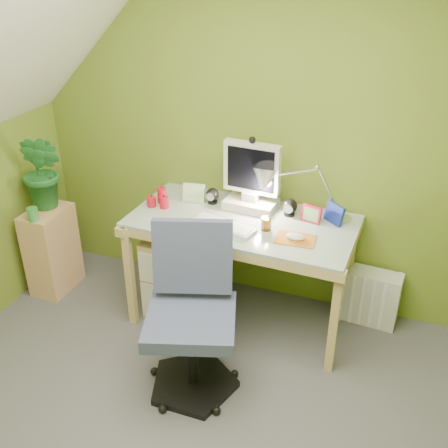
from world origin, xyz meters
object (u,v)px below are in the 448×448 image
(monitor, at_px, (252,174))
(side_ledge, at_px, (52,250))
(potted_plant, at_px, (43,172))
(radiator, at_px, (369,297))
(desk, at_px, (242,270))
(task_chair, at_px, (191,318))
(desk_lamp, at_px, (321,180))

(monitor, relative_size, side_ledge, 0.75)
(potted_plant, xyz_separation_m, radiator, (2.29, 0.35, -0.74))
(side_ledge, relative_size, potted_plant, 1.16)
(desk, height_order, task_chair, task_chair)
(desk_lamp, relative_size, radiator, 1.37)
(side_ledge, bearing_deg, desk_lamp, 9.72)
(side_ledge, xyz_separation_m, radiator, (2.29, 0.40, -0.13))
(side_ledge, relative_size, radiator, 1.66)
(monitor, height_order, task_chair, monitor)
(potted_plant, height_order, task_chair, potted_plant)
(potted_plant, bearing_deg, desk_lamp, 8.24)
(desk, relative_size, monitor, 2.94)
(desk_lamp, distance_m, potted_plant, 1.92)
(monitor, height_order, radiator, monitor)
(monitor, height_order, potted_plant, monitor)
(desk_lamp, bearing_deg, radiator, 12.34)
(monitor, xyz_separation_m, desk_lamp, (0.45, 0.00, 0.02))
(desk_lamp, bearing_deg, task_chair, -117.42)
(radiator, bearing_deg, task_chair, -127.33)
(monitor, distance_m, desk_lamp, 0.45)
(side_ledge, bearing_deg, desk, 5.71)
(desk, height_order, radiator, desk)
(desk, height_order, desk_lamp, desk_lamp)
(desk_lamp, xyz_separation_m, radiator, (0.40, 0.08, -0.85))
(monitor, height_order, side_ledge, monitor)
(monitor, distance_m, task_chair, 1.06)
(side_ledge, bearing_deg, task_chair, -23.26)
(side_ledge, distance_m, radiator, 2.33)
(desk_lamp, xyz_separation_m, side_ledge, (-1.89, -0.32, -0.72))
(task_chair, bearing_deg, radiator, 30.36)
(desk_lamp, xyz_separation_m, task_chair, (-0.51, -0.92, -0.54))
(task_chair, bearing_deg, monitor, 69.04)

